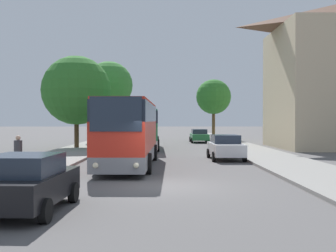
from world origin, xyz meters
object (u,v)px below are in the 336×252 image
at_px(bus_middle, 143,128).
at_px(parked_car_right_far, 199,136).
at_px(parked_car_right_near, 225,147).
at_px(tree_right_near, 214,97).
at_px(tree_left_near, 76,90).
at_px(parked_car_left_curb, 26,182).
at_px(pedestrian_waiting_near, 18,154).
at_px(tree_left_far, 109,85).
at_px(bus_front, 130,132).

xyz_separation_m(bus_middle, parked_car_right_far, (5.86, 10.36, -1.02)).
relative_size(parked_car_right_near, tree_right_near, 0.56).
bearing_deg(tree_left_near, parked_car_left_curb, -80.65).
distance_m(parked_car_left_curb, pedestrian_waiting_near, 7.53).
bearing_deg(bus_middle, parked_car_right_far, 59.23).
relative_size(parked_car_right_far, tree_left_far, 0.51).
distance_m(bus_middle, parked_car_left_curb, 23.96).
bearing_deg(bus_front, tree_right_near, 75.15).
relative_size(parked_car_right_near, tree_left_far, 0.46).
xyz_separation_m(pedestrian_waiting_near, tree_right_near, (12.85, 31.87, 4.50)).
distance_m(bus_front, tree_right_near, 29.55).
bearing_deg(tree_left_near, tree_left_far, 82.03).
xyz_separation_m(bus_front, tree_right_near, (8.12, 28.17, 3.62)).
distance_m(parked_car_right_far, tree_right_near, 6.98).
height_order(parked_car_left_curb, tree_left_near, tree_left_near).
distance_m(parked_car_left_curb, tree_left_near, 24.60).
bearing_deg(parked_car_left_curb, tree_right_near, 78.21).
relative_size(bus_front, tree_left_far, 1.18).
bearing_deg(tree_left_far, tree_right_near, 20.67).
relative_size(tree_left_far, tree_right_near, 1.20).
xyz_separation_m(bus_middle, tree_right_near, (8.09, 14.99, 3.69)).
height_order(bus_front, tree_left_near, tree_left_near).
height_order(tree_left_near, tree_left_far, tree_left_far).
bearing_deg(tree_right_near, parked_car_left_curb, -104.51).
distance_m(parked_car_right_near, tree_left_near, 15.69).
xyz_separation_m(tree_left_near, tree_right_near, (13.99, 14.96, 0.34)).
height_order(parked_car_right_near, tree_left_far, tree_left_far).
distance_m(bus_front, tree_left_far, 24.31).
height_order(parked_car_right_far, tree_right_near, tree_right_near).
bearing_deg(bus_front, parked_car_right_far, 77.17).
height_order(bus_middle, parked_car_right_near, bus_middle).
bearing_deg(parked_car_right_near, tree_left_near, -39.98).
height_order(parked_car_right_far, tree_left_near, tree_left_near).
bearing_deg(pedestrian_waiting_near, tree_left_far, 87.82).
distance_m(bus_front, parked_car_left_curb, 10.90).
relative_size(tree_left_near, tree_left_far, 0.88).
distance_m(parked_car_left_curb, parked_car_right_far, 35.09).
bearing_deg(tree_left_far, parked_car_right_far, 0.53).
bearing_deg(bus_middle, tree_right_near, 60.40).
distance_m(bus_middle, tree_left_far, 12.15).
bearing_deg(pedestrian_waiting_near, bus_middle, 72.69).
bearing_deg(bus_middle, tree_left_far, 112.26).
bearing_deg(bus_front, parked_car_left_curb, -99.00).
height_order(parked_car_right_near, tree_right_near, tree_right_near).
bearing_deg(parked_car_right_far, tree_right_near, -115.71).
xyz_separation_m(bus_front, parked_car_right_far, (5.90, 23.54, -1.09)).
distance_m(tree_left_near, tree_right_near, 20.48).
bearing_deg(pedestrian_waiting_near, tree_left_near, 92.29).
relative_size(bus_front, parked_car_right_far, 2.33).
xyz_separation_m(bus_front, parked_car_right_near, (5.82, 3.68, -1.06)).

